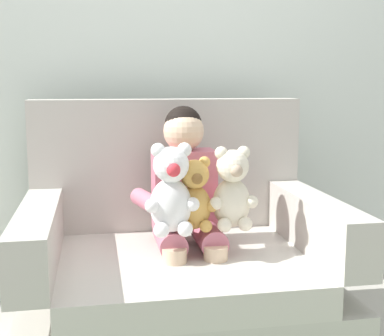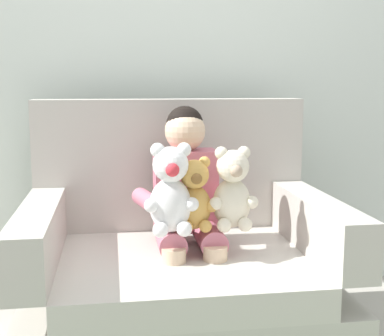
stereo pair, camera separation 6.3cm
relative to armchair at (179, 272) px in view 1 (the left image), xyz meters
name	(u,v)px [view 1 (the left image)]	position (x,y,z in m)	size (l,w,h in m)	color
back_wall	(158,41)	(0.00, 0.64, 0.99)	(6.00, 0.10, 2.60)	silver
armchair	(179,272)	(0.00, 0.00, 0.00)	(1.23, 0.93, 1.02)	#BCB7AD
seated_child	(186,197)	(0.04, 0.02, 0.31)	(0.45, 0.39, 0.82)	#C66B7F
plush_honey	(194,196)	(0.04, -0.12, 0.35)	(0.17, 0.14, 0.29)	gold
plush_white	(171,192)	(-0.05, -0.15, 0.37)	(0.21, 0.17, 0.35)	white
plush_cream	(232,190)	(0.19, -0.12, 0.36)	(0.19, 0.16, 0.33)	silver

